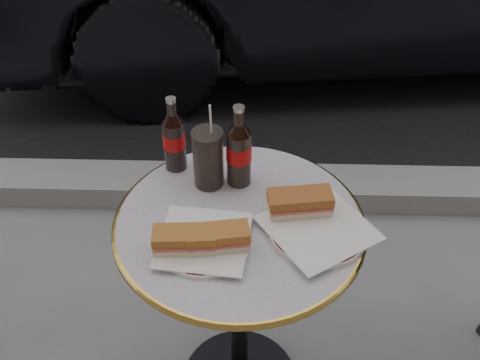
{
  "coord_description": "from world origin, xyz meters",
  "views": [
    {
      "loc": [
        0.03,
        -1.05,
        1.76
      ],
      "look_at": [
        0.0,
        0.05,
        0.82
      ],
      "focal_mm": 45.0,
      "sensor_mm": 36.0,
      "label": 1
    }
  ],
  "objects_px": {
    "plate_left": "(204,242)",
    "cola_glass": "(208,158)",
    "plate_right": "(318,230)",
    "cola_bottle_right": "(239,146)",
    "bistro_table": "(239,313)",
    "cola_bottle_left": "(174,134)"
  },
  "relations": [
    {
      "from": "bistro_table",
      "to": "plate_left",
      "type": "height_order",
      "value": "plate_left"
    },
    {
      "from": "bistro_table",
      "to": "plate_right",
      "type": "bearing_deg",
      "value": -10.25
    },
    {
      "from": "cola_bottle_left",
      "to": "cola_glass",
      "type": "bearing_deg",
      "value": -35.09
    },
    {
      "from": "bistro_table",
      "to": "plate_left",
      "type": "distance_m",
      "value": 0.39
    },
    {
      "from": "cola_bottle_left",
      "to": "cola_bottle_right",
      "type": "xyz_separation_m",
      "value": [
        0.17,
        -0.06,
        0.01
      ]
    },
    {
      "from": "plate_left",
      "to": "plate_right",
      "type": "relative_size",
      "value": 0.91
    },
    {
      "from": "cola_bottle_right",
      "to": "cola_bottle_left",
      "type": "bearing_deg",
      "value": 161.56
    },
    {
      "from": "cola_bottle_right",
      "to": "cola_glass",
      "type": "distance_m",
      "value": 0.09
    },
    {
      "from": "bistro_table",
      "to": "plate_right",
      "type": "xyz_separation_m",
      "value": [
        0.19,
        -0.03,
        0.37
      ]
    },
    {
      "from": "plate_left",
      "to": "cola_glass",
      "type": "xyz_separation_m",
      "value": [
        -0.0,
        0.22,
        0.08
      ]
    },
    {
      "from": "plate_left",
      "to": "cola_glass",
      "type": "distance_m",
      "value": 0.23
    },
    {
      "from": "cola_bottle_right",
      "to": "plate_left",
      "type": "bearing_deg",
      "value": -108.21
    },
    {
      "from": "cola_bottle_left",
      "to": "cola_bottle_right",
      "type": "bearing_deg",
      "value": -18.44
    },
    {
      "from": "bistro_table",
      "to": "plate_right",
      "type": "distance_m",
      "value": 0.42
    },
    {
      "from": "plate_right",
      "to": "cola_bottle_right",
      "type": "height_order",
      "value": "cola_bottle_right"
    },
    {
      "from": "cola_bottle_left",
      "to": "cola_bottle_right",
      "type": "relative_size",
      "value": 0.93
    },
    {
      "from": "bistro_table",
      "to": "cola_glass",
      "type": "relative_size",
      "value": 4.44
    },
    {
      "from": "plate_left",
      "to": "cola_glass",
      "type": "relative_size",
      "value": 1.32
    },
    {
      "from": "bistro_table",
      "to": "plate_left",
      "type": "xyz_separation_m",
      "value": [
        -0.08,
        -0.08,
        0.37
      ]
    },
    {
      "from": "bistro_table",
      "to": "cola_bottle_left",
      "type": "distance_m",
      "value": 0.55
    },
    {
      "from": "plate_right",
      "to": "cola_glass",
      "type": "height_order",
      "value": "cola_glass"
    },
    {
      "from": "cola_bottle_right",
      "to": "plate_right",
      "type": "bearing_deg",
      "value": -43.02
    }
  ]
}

